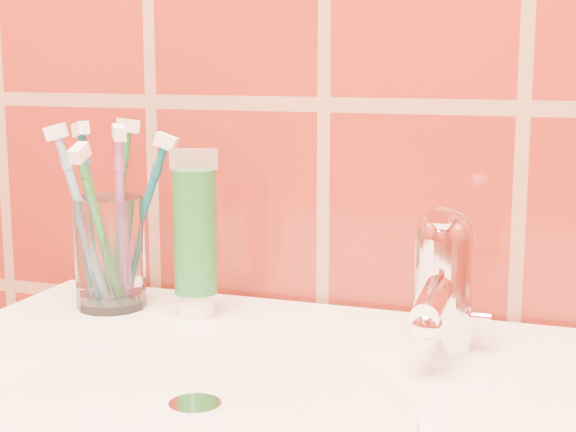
% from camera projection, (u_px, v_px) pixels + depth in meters
% --- Properties ---
extents(glass_tumbler, '(0.07, 0.07, 0.11)m').
position_uv_depth(glass_tumbler, '(110.00, 253.00, 0.83)').
color(glass_tumbler, white).
rests_on(glass_tumbler, pedestal_sink).
extents(toothpaste_tube, '(0.04, 0.04, 0.16)m').
position_uv_depth(toothpaste_tube, '(195.00, 239.00, 0.80)').
color(toothpaste_tube, white).
rests_on(toothpaste_tube, pedestal_sink).
extents(faucet, '(0.05, 0.11, 0.12)m').
position_uv_depth(faucet, '(443.00, 275.00, 0.71)').
color(faucet, white).
rests_on(faucet, pedestal_sink).
extents(toothbrush_0, '(0.03, 0.14, 0.19)m').
position_uv_depth(toothbrush_0, '(101.00, 231.00, 0.80)').
color(toothbrush_0, '#1F772F').
rests_on(toothbrush_0, glass_tumbler).
extents(toothbrush_1, '(0.10, 0.09, 0.17)m').
position_uv_depth(toothbrush_1, '(140.00, 222.00, 0.83)').
color(toothbrush_1, '#0C5665').
rests_on(toothbrush_1, glass_tumbler).
extents(toothbrush_2, '(0.08, 0.08, 0.19)m').
position_uv_depth(toothbrush_2, '(118.00, 213.00, 0.84)').
color(toothbrush_2, '#1C6A31').
rests_on(toothbrush_2, glass_tumbler).
extents(toothbrush_3, '(0.08, 0.08, 0.19)m').
position_uv_depth(toothbrush_3, '(120.00, 219.00, 0.82)').
color(toothbrush_3, '#92499D').
rests_on(toothbrush_3, glass_tumbler).
extents(toothbrush_4, '(0.10, 0.10, 0.19)m').
position_uv_depth(toothbrush_4, '(92.00, 216.00, 0.84)').
color(toothbrush_4, '#0D6C75').
rests_on(toothbrush_4, glass_tumbler).
extents(toothbrush_5, '(0.11, 0.09, 0.19)m').
position_uv_depth(toothbrush_5, '(84.00, 219.00, 0.82)').
color(toothbrush_5, '#6895B9').
rests_on(toothbrush_5, glass_tumbler).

